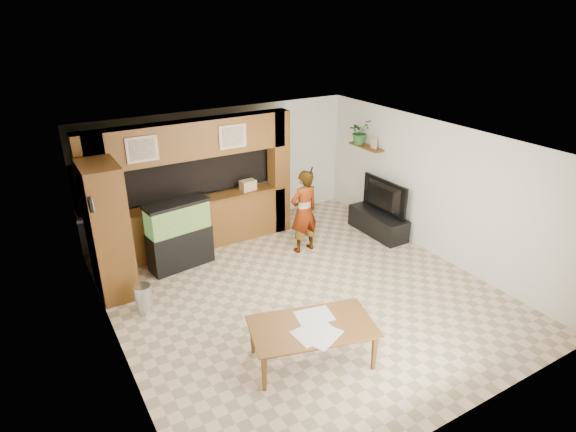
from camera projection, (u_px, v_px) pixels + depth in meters
floor at (302, 293)px, 8.24m from camera, size 6.50×6.50×0.00m
ceiling at (304, 145)px, 7.19m from camera, size 6.50×6.50×0.00m
wall_back at (222, 169)px, 10.27m from camera, size 6.00×0.00×6.00m
wall_left at (110, 272)px, 6.31m from camera, size 0.00×6.50×6.50m
wall_right at (436, 190)px, 9.11m from camera, size 0.00×6.50×6.50m
partition at (189, 185)px, 9.34m from camera, size 4.20×0.99×2.60m
wall_clock at (91, 205)px, 6.88m from camera, size 0.05×0.25×0.25m
wall_shelf at (366, 147)px, 10.41m from camera, size 0.25×0.90×0.04m
pantry_cabinet at (108, 231)px, 7.82m from camera, size 0.57×0.94×2.29m
trash_can at (144, 299)px, 7.62m from camera, size 0.27×0.27×0.49m
aquarium at (179, 235)px, 8.84m from camera, size 1.17×0.44×1.30m
tv_stand at (378, 223)px, 10.29m from camera, size 0.52×1.41×0.47m
television at (380, 197)px, 10.05m from camera, size 0.20×1.25×0.72m
photo_frame at (374, 144)px, 10.17m from camera, size 0.04×0.16×0.21m
potted_plant at (360, 132)px, 10.45m from camera, size 0.57×0.53×0.53m
person at (304, 212)px, 9.33m from camera, size 0.64×0.44×1.68m
microphone at (311, 170)px, 8.87m from camera, size 0.03×0.09×0.15m
dining_table at (313, 345)px, 6.52m from camera, size 1.85×1.34×0.59m
newspaper_a at (323, 336)px, 6.23m from camera, size 0.60×0.53×0.01m
newspaper_b at (315, 333)px, 6.29m from camera, size 0.57×0.43×0.01m
newspaper_c at (314, 316)px, 6.63m from camera, size 0.56×0.46×0.01m
counter_box at (248, 185)px, 9.81m from camera, size 0.33×0.23×0.21m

